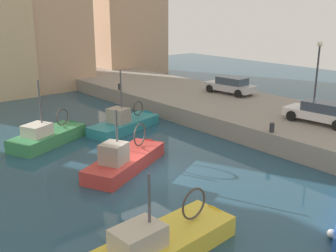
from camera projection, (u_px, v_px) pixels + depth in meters
water_surface at (149, 173)px, 20.43m from camera, size 80.00×80.00×0.00m
quay_wall at (284, 122)px, 27.28m from camera, size 9.00×56.00×1.20m
fishing_boat_teal at (128, 127)px, 27.82m from camera, size 6.48×3.43×5.05m
fishing_boat_yellow at (168, 249)px, 13.76m from camera, size 6.70×2.33×4.02m
fishing_boat_red at (129, 164)px, 21.22m from camera, size 6.49×4.35×4.17m
fishing_boat_green at (52, 141)px, 25.05m from camera, size 6.05×4.02×4.92m
parked_car_silver at (230, 85)px, 33.25m from camera, size 2.14×4.43×1.40m
parked_car_white at (322, 112)px, 24.75m from camera, size 2.28×4.49×1.35m
mooring_bollard_mid at (272, 127)px, 23.02m from camera, size 0.28×0.28×0.55m
mooring_bollard_north at (120, 87)px, 34.85m from camera, size 0.28×0.28×0.55m
quay_streetlamp at (318, 65)px, 26.23m from camera, size 0.36×0.36×4.83m
waterfront_building_west at (40, 6)px, 40.65m from camera, size 7.51×8.93×16.43m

